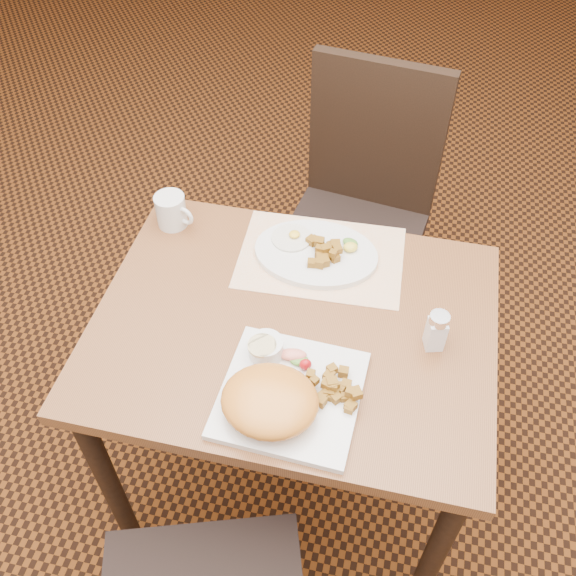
# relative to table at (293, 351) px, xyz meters

# --- Properties ---
(ground) EXTENTS (8.00, 8.00, 0.00)m
(ground) POSITION_rel_table_xyz_m (0.00, 0.00, -0.64)
(ground) COLOR black
(ground) RESTS_ON ground
(table) EXTENTS (0.90, 0.70, 0.75)m
(table) POSITION_rel_table_xyz_m (0.00, 0.00, 0.00)
(table) COLOR brown
(table) RESTS_ON ground
(chair_far) EXTENTS (0.48, 0.48, 0.97)m
(chair_far) POSITION_rel_table_xyz_m (0.07, 0.69, -0.10)
(chair_far) COLOR black
(chair_far) RESTS_ON ground
(placemat) EXTENTS (0.41, 0.30, 0.00)m
(placemat) POSITION_rel_table_xyz_m (0.02, 0.21, 0.11)
(placemat) COLOR white
(placemat) RESTS_ON table
(plate_square) EXTENTS (0.29, 0.29, 0.02)m
(plate_square) POSITION_rel_table_xyz_m (0.04, -0.19, 0.12)
(plate_square) COLOR silver
(plate_square) RESTS_ON table
(plate_oval) EXTENTS (0.31, 0.23, 0.02)m
(plate_oval) POSITION_rel_table_xyz_m (0.01, 0.22, 0.12)
(plate_oval) COLOR silver
(plate_oval) RESTS_ON placemat
(hollandaise_mound) EXTENTS (0.20, 0.17, 0.07)m
(hollandaise_mound) POSITION_rel_table_xyz_m (0.00, -0.24, 0.16)
(hollandaise_mound) COLOR orange
(hollandaise_mound) RESTS_ON plate_square
(ramekin) EXTENTS (0.07, 0.08, 0.04)m
(ramekin) POSITION_rel_table_xyz_m (-0.04, -0.11, 0.15)
(ramekin) COLOR silver
(ramekin) RESTS_ON plate_square
(garnish_sq) EXTENTS (0.08, 0.06, 0.03)m
(garnish_sq) POSITION_rel_table_xyz_m (0.03, -0.11, 0.14)
(garnish_sq) COLOR #387223
(garnish_sq) RESTS_ON plate_square
(fried_egg) EXTENTS (0.10, 0.10, 0.02)m
(fried_egg) POSITION_rel_table_xyz_m (-0.06, 0.25, 0.13)
(fried_egg) COLOR white
(fried_egg) RESTS_ON plate_oval
(garnish_ov) EXTENTS (0.05, 0.06, 0.02)m
(garnish_ov) POSITION_rel_table_xyz_m (0.09, 0.25, 0.14)
(garnish_ov) COLOR #387223
(garnish_ov) RESTS_ON plate_oval
(salt_shaker) EXTENTS (0.05, 0.05, 0.10)m
(salt_shaker) POSITION_rel_table_xyz_m (0.31, 0.01, 0.16)
(salt_shaker) COLOR white
(salt_shaker) RESTS_ON table
(coffee_mug) EXTENTS (0.11, 0.08, 0.09)m
(coffee_mug) POSITION_rel_table_xyz_m (-0.37, 0.25, 0.15)
(coffee_mug) COLOR silver
(coffee_mug) RESTS_ON table
(home_fries_sq) EXTENTS (0.12, 0.10, 0.04)m
(home_fries_sq) POSITION_rel_table_xyz_m (0.13, -0.17, 0.14)
(home_fries_sq) COLOR #936317
(home_fries_sq) RESTS_ON plate_square
(home_fries_ov) EXTENTS (0.10, 0.10, 0.03)m
(home_fries_ov) POSITION_rel_table_xyz_m (0.03, 0.20, 0.14)
(home_fries_ov) COLOR #936317
(home_fries_ov) RESTS_ON plate_oval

